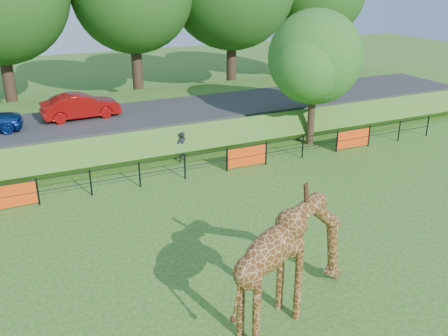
# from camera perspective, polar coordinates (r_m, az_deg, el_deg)

# --- Properties ---
(ground) EXTENTS (90.00, 90.00, 0.00)m
(ground) POSITION_cam_1_polar(r_m,az_deg,el_deg) (15.29, 6.58, -11.95)
(ground) COLOR #275D17
(ground) RESTS_ON ground
(giraffe) EXTENTS (4.46, 2.28, 3.18)m
(giraffe) POSITION_cam_1_polar(r_m,az_deg,el_deg) (13.03, 7.94, -10.26)
(giraffe) COLOR #573112
(giraffe) RESTS_ON ground
(perimeter_fence) EXTENTS (28.07, 0.10, 1.10)m
(perimeter_fence) POSITION_cam_1_polar(r_m,az_deg,el_deg) (21.45, -4.49, 0.12)
(perimeter_fence) COLOR black
(perimeter_fence) RESTS_ON ground
(embankment) EXTENTS (40.00, 9.00, 1.30)m
(embankment) POSITION_cam_1_polar(r_m,az_deg,el_deg) (28.20, -9.97, 5.43)
(embankment) COLOR #275D17
(embankment) RESTS_ON ground
(road) EXTENTS (40.00, 5.00, 0.12)m
(road) POSITION_cam_1_polar(r_m,az_deg,el_deg) (26.61, -9.19, 6.08)
(road) COLOR #2D2D30
(road) RESTS_ON embankment
(car_red) EXTENTS (3.89, 1.52, 1.26)m
(car_red) POSITION_cam_1_polar(r_m,az_deg,el_deg) (26.22, -16.07, 6.83)
(car_red) COLOR #AD0E0C
(car_red) RESTS_ON road
(visitor) EXTENTS (0.62, 0.51, 1.45)m
(visitor) POSITION_cam_1_polar(r_m,az_deg,el_deg) (23.39, -4.82, 2.44)
(visitor) COLOR black
(visitor) RESTS_ON ground
(tree_east) EXTENTS (5.40, 4.71, 6.76)m
(tree_east) POSITION_cam_1_polar(r_m,az_deg,el_deg) (25.32, 10.48, 11.98)
(tree_east) COLOR #322216
(tree_east) RESTS_ON ground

